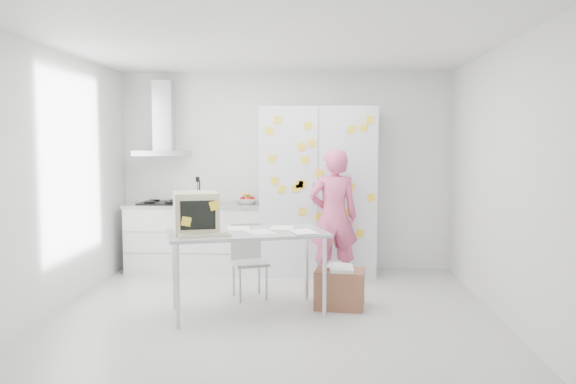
{
  "coord_description": "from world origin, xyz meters",
  "views": [
    {
      "loc": [
        0.45,
        -5.72,
        1.74
      ],
      "look_at": [
        0.11,
        0.67,
        1.18
      ],
      "focal_mm": 35.0,
      "sensor_mm": 36.0,
      "label": 1
    }
  ],
  "objects_px": {
    "person": "(334,217)",
    "cardboard_box": "(340,288)",
    "desk": "(215,222)",
    "chair": "(248,256)"
  },
  "relations": [
    {
      "from": "desk",
      "to": "cardboard_box",
      "type": "relative_size",
      "value": 3.13
    },
    {
      "from": "cardboard_box",
      "to": "chair",
      "type": "bearing_deg",
      "value": 160.4
    },
    {
      "from": "person",
      "to": "cardboard_box",
      "type": "height_order",
      "value": "person"
    },
    {
      "from": "cardboard_box",
      "to": "desk",
      "type": "bearing_deg",
      "value": -165.83
    },
    {
      "from": "desk",
      "to": "chair",
      "type": "xyz_separation_m",
      "value": [
        0.25,
        0.68,
        -0.48
      ]
    },
    {
      "from": "desk",
      "to": "cardboard_box",
      "type": "xyz_separation_m",
      "value": [
        1.26,
        0.32,
        -0.74
      ]
    },
    {
      "from": "desk",
      "to": "chair",
      "type": "distance_m",
      "value": 0.87
    },
    {
      "from": "person",
      "to": "cardboard_box",
      "type": "relative_size",
      "value": 3.02
    },
    {
      "from": "cardboard_box",
      "to": "person",
      "type": "bearing_deg",
      "value": 92.4
    },
    {
      "from": "chair",
      "to": "cardboard_box",
      "type": "distance_m",
      "value": 1.11
    }
  ]
}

